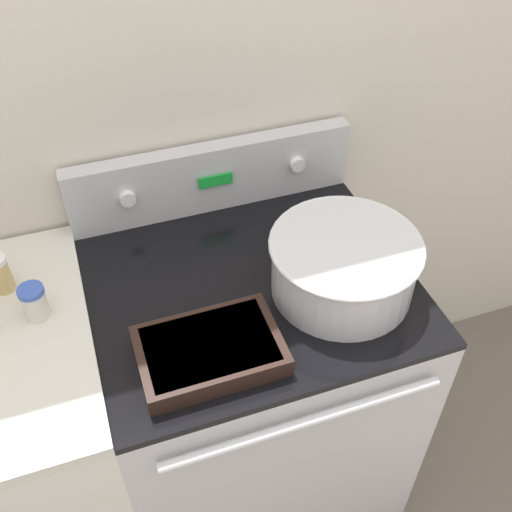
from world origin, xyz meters
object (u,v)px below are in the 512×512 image
object	(u,v)px
casserole_dish	(210,350)
ladle	(405,256)
spice_jar_blue_cap	(35,302)
spice_jar_white_cap	(0,274)
mixing_bowl	(344,263)

from	to	relation	value
casserole_dish	ladle	xyz separation A→B (m)	(0.52, 0.11, 0.01)
ladle	spice_jar_blue_cap	distance (m)	0.85
ladle	spice_jar_white_cap	size ratio (longest dim) A/B	3.09
casserole_dish	spice_jar_blue_cap	world-z (taller)	spice_jar_blue_cap
casserole_dish	spice_jar_blue_cap	distance (m)	0.40
spice_jar_white_cap	ladle	bearing A→B (deg)	-14.23
mixing_bowl	spice_jar_white_cap	bearing A→B (deg)	161.69
casserole_dish	spice_jar_white_cap	xyz separation A→B (m)	(-0.39, 0.34, 0.03)
casserole_dish	spice_jar_blue_cap	size ratio (longest dim) A/B	3.56
spice_jar_blue_cap	casserole_dish	bearing A→B (deg)	-35.00
spice_jar_blue_cap	spice_jar_white_cap	distance (m)	0.13
mixing_bowl	spice_jar_blue_cap	bearing A→B (deg)	168.66
casserole_dish	ladle	bearing A→B (deg)	11.85
casserole_dish	spice_jar_blue_cap	bearing A→B (deg)	145.00
mixing_bowl	ladle	xyz separation A→B (m)	(0.17, 0.01, -0.04)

